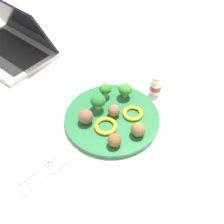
% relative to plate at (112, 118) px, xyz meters
% --- Properties ---
extents(ground_plane, '(4.00, 4.00, 0.00)m').
position_rel_plate_xyz_m(ground_plane, '(0.00, 0.00, -0.01)').
color(ground_plane, silver).
extents(plate, '(0.28, 0.28, 0.02)m').
position_rel_plate_xyz_m(plate, '(0.00, 0.00, 0.00)').
color(plate, '#236638').
rests_on(plate, ground_plane).
extents(broccoli_floret_back_right, '(0.04, 0.04, 0.05)m').
position_rel_plate_xyz_m(broccoli_floret_back_right, '(0.06, 0.07, 0.04)').
color(broccoli_floret_back_right, '#9FC473').
rests_on(broccoli_floret_back_right, plate).
extents(broccoli_floret_near_rim, '(0.05, 0.05, 0.05)m').
position_rel_plate_xyz_m(broccoli_floret_near_rim, '(-0.00, 0.05, 0.04)').
color(broccoli_floret_near_rim, '#ABC776').
rests_on(broccoli_floret_near_rim, plate).
extents(broccoli_floret_back_left, '(0.04, 0.04, 0.05)m').
position_rel_plate_xyz_m(broccoli_floret_back_left, '(0.09, 0.02, 0.04)').
color(broccoli_floret_back_left, '#A8BA6F').
rests_on(broccoli_floret_back_left, plate).
extents(meatball_mid_right, '(0.04, 0.04, 0.04)m').
position_rel_plate_xyz_m(meatball_mid_right, '(-0.01, -0.10, 0.03)').
color(meatball_mid_right, brown).
rests_on(meatball_mid_right, plate).
extents(meatball_center, '(0.04, 0.04, 0.04)m').
position_rel_plate_xyz_m(meatball_center, '(-0.08, -0.07, 0.03)').
color(meatball_center, brown).
rests_on(meatball_center, plate).
extents(meatball_back_right, '(0.04, 0.04, 0.04)m').
position_rel_plate_xyz_m(meatball_back_right, '(-0.06, 0.05, 0.03)').
color(meatball_back_right, brown).
rests_on(meatball_back_right, plate).
extents(meatball_front_right, '(0.04, 0.04, 0.04)m').
position_rel_plate_xyz_m(meatball_front_right, '(0.01, -0.00, 0.03)').
color(meatball_front_right, brown).
rests_on(meatball_front_right, plate).
extents(pepper_ring_far_rim, '(0.07, 0.07, 0.01)m').
position_rel_plate_xyz_m(pepper_ring_far_rim, '(0.04, -0.04, 0.01)').
color(pepper_ring_far_rim, yellow).
rests_on(pepper_ring_far_rim, plate).
extents(pepper_ring_center, '(0.07, 0.07, 0.01)m').
position_rel_plate_xyz_m(pepper_ring_center, '(-0.04, -0.01, 0.01)').
color(pepper_ring_center, yellow).
rests_on(pepper_ring_center, plate).
extents(napkin, '(0.17, 0.13, 0.01)m').
position_rel_plate_xyz_m(napkin, '(-0.25, 0.03, -0.01)').
color(napkin, white).
rests_on(napkin, ground_plane).
extents(fork, '(0.12, 0.02, 0.01)m').
position_rel_plate_xyz_m(fork, '(-0.24, 0.05, -0.00)').
color(fork, silver).
rests_on(fork, napkin).
extents(knife, '(0.15, 0.03, 0.01)m').
position_rel_plate_xyz_m(knife, '(-0.24, 0.01, -0.00)').
color(knife, white).
rests_on(knife, napkin).
extents(yogurt_bottle, '(0.04, 0.04, 0.07)m').
position_rel_plate_xyz_m(yogurt_bottle, '(0.18, -0.04, 0.02)').
color(yogurt_bottle, white).
rests_on(yogurt_bottle, ground_plane).
extents(laptop, '(0.24, 0.33, 0.20)m').
position_rel_plate_xyz_m(laptop, '(0.04, 0.50, 0.03)').
color(laptop, '#B8B8B8').
rests_on(laptop, ground_plane).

